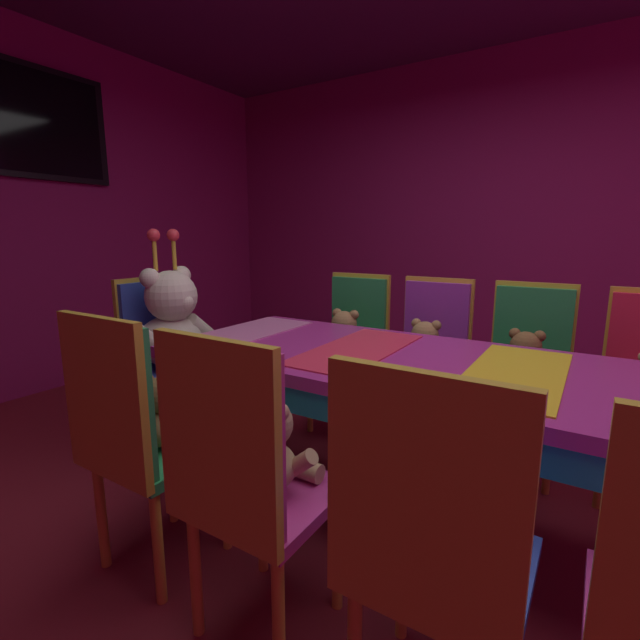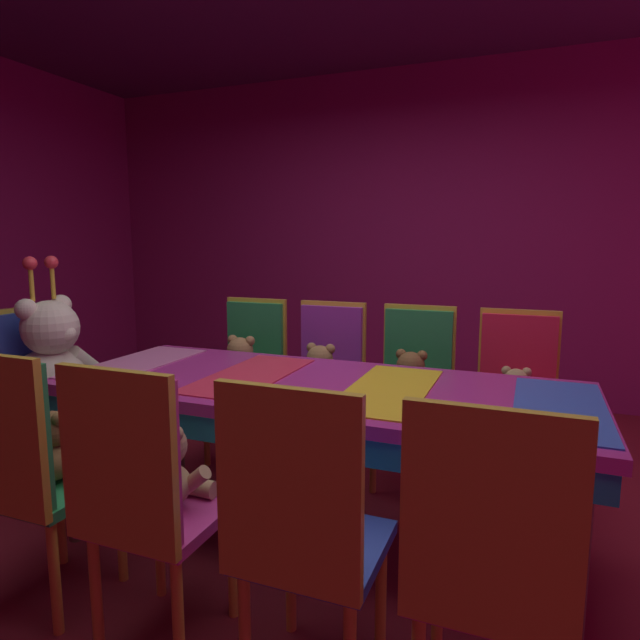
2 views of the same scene
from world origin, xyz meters
TOP-DOWN VIEW (x-y plane):
  - ground_plane at (0.00, 0.00)m, footprint 7.90×7.90m
  - wall_back at (0.00, 3.20)m, footprint 5.20×0.12m
  - wall_right at (2.60, 0.00)m, footprint 0.12×6.40m
  - banquet_table at (0.00, 0.00)m, footprint 0.90×2.28m
  - chair_left_1 at (-0.83, -0.29)m, footprint 0.42×0.41m
  - chair_left_2 at (-0.84, 0.26)m, footprint 0.42×0.41m
  - teddy_left_2 at (-0.70, 0.26)m, footprint 0.24×0.31m
  - chair_left_3 at (-0.83, 0.78)m, footprint 0.42×0.41m
  - teddy_left_3 at (-0.68, 0.78)m, footprint 0.22×0.29m
  - chair_right_1 at (0.84, -0.26)m, footprint 0.42×0.41m
  - teddy_right_1 at (0.70, -0.26)m, footprint 0.25×0.33m
  - chair_right_2 at (0.82, 0.25)m, footprint 0.42×0.41m
  - teddy_right_2 at (0.68, 0.25)m, footprint 0.25×0.33m
  - chair_right_3 at (0.82, 0.77)m, footprint 0.42×0.41m
  - teddy_right_3 at (0.67, 0.77)m, footprint 0.26×0.34m
  - throne_chair at (0.00, 1.68)m, footprint 0.41×0.42m
  - king_teddy_bear at (0.00, 1.52)m, footprint 0.63×0.49m
  - wall_tv at (0.00, 3.11)m, footprint 1.40×0.06m

SIDE VIEW (x-z plane):
  - ground_plane at x=0.00m, z-range 0.00..0.00m
  - teddy_left_3 at x=-0.68m, z-range 0.44..0.71m
  - teddy_left_2 at x=-0.70m, z-range 0.44..0.73m
  - teddy_right_1 at x=0.70m, z-range 0.44..0.74m
  - teddy_right_2 at x=0.68m, z-range 0.44..0.74m
  - teddy_right_3 at x=0.67m, z-range 0.44..0.76m
  - chair_left_1 at x=-0.83m, z-range 0.10..1.09m
  - chair_left_2 at x=-0.84m, z-range 0.10..1.09m
  - chair_left_3 at x=-0.83m, z-range 0.10..1.09m
  - chair_right_1 at x=0.84m, z-range 0.10..1.09m
  - chair_right_2 at x=0.82m, z-range 0.10..1.09m
  - chair_right_3 at x=0.82m, z-range 0.10..1.09m
  - throne_chair at x=0.00m, z-range 0.10..1.09m
  - banquet_table at x=0.00m, z-range 0.28..1.03m
  - king_teddy_bear at x=0.00m, z-range 0.31..1.12m
  - wall_back at x=0.00m, z-range 0.00..2.80m
  - wall_right at x=2.60m, z-range 0.00..2.80m
  - wall_tv at x=0.00m, z-range 1.64..2.46m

